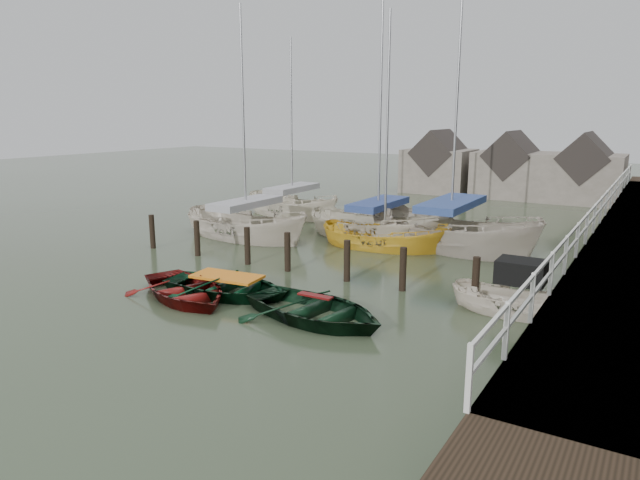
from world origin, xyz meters
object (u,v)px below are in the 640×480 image
Objects in this scene: motorboat at (517,310)px; sailboat_b at (378,237)px; sailboat_d at (450,246)px; sailboat_e at (292,215)px; sailboat_a at (247,236)px; rowboat_red at (186,299)px; sailboat_c at (384,247)px; rowboat_green at (228,295)px; rowboat_dkgreen at (315,320)px.

sailboat_b reaches higher than motorboat.
sailboat_e is (-9.87, 2.86, 0.00)m from sailboat_d.
sailboat_b is (5.12, 2.91, 0.00)m from sailboat_a.
sailboat_b is at bearing -55.10° from sailboat_a.
rowboat_red is 1.09× the size of motorboat.
rowboat_red is at bearing -148.25° from sailboat_a.
sailboat_c is 8.72m from sailboat_e.
sailboat_b reaches higher than rowboat_green.
sailboat_a is at bearing -153.60° from sailboat_e.
sailboat_d is (8.45, 2.91, -0.00)m from sailboat_a.
sailboat_e is (-5.30, 13.57, 0.06)m from rowboat_red.
sailboat_a is at bearing 98.18° from sailboat_c.
sailboat_b is at bearing 16.60° from rowboat_red.
rowboat_dkgreen is (3.45, -0.43, 0.00)m from rowboat_green.
sailboat_b reaches higher than sailboat_a.
sailboat_c is 0.99× the size of sailboat_e.
sailboat_c reaches higher than rowboat_dkgreen.
sailboat_e is at bearing 45.80° from rowboat_dkgreen.
rowboat_red is at bearing -146.08° from sailboat_e.
sailboat_d reaches higher than sailboat_c.
sailboat_b is at bearing 47.35° from motorboat.
rowboat_dkgreen is at bearing -126.39° from sailboat_a.
rowboat_green reaches higher than rowboat_red.
sailboat_a is (-12.74, 3.94, -0.06)m from motorboat.
rowboat_dkgreen is 10.65m from sailboat_b.
rowboat_red is 0.33× the size of sailboat_b.
sailboat_b is 1.80m from sailboat_c.
motorboat is at bearing -131.85° from sailboat_d.
rowboat_dkgreen is 10.20m from sailboat_d.
sailboat_d is at bearing -89.65° from sailboat_b.
sailboat_e is (-14.16, 9.71, -0.06)m from motorboat.
sailboat_c is (-2.04, 8.72, 0.02)m from rowboat_dkgreen.
rowboat_red is 9.66m from motorboat.
sailboat_b is 1.18× the size of sailboat_c.
sailboat_c is at bearing -71.64° from sailboat_a.
motorboat is at bearing -43.24° from rowboat_red.
sailboat_a reaches higher than motorboat.
sailboat_d is (4.57, 10.71, 0.06)m from rowboat_red.
rowboat_dkgreen reaches higher than rowboat_red.
sailboat_d reaches higher than sailboat_b.
rowboat_green is 8.52m from motorboat.
sailboat_b reaches higher than sailboat_e.
rowboat_red is 0.38× the size of sailboat_e.
rowboat_green is at bearing 175.31° from sailboat_d.
rowboat_green is 0.30× the size of sailboat_d.
rowboat_red is 0.39× the size of sailboat_c.
sailboat_e reaches higher than rowboat_red.
rowboat_dkgreen is at bearing -103.87° from rowboat_green.
motorboat reaches higher than rowboat_dkgreen.
rowboat_red is 4.34m from rowboat_dkgreen.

